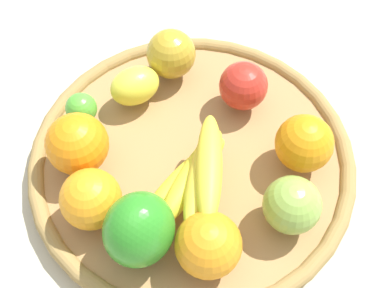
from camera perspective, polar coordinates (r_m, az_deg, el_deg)
The scene contains 13 objects.
ground_plane at distance 0.70m, azimuth 0.00°, elevation -2.45°, with size 2.40×2.40×0.00m, color #BEB599.
basket at distance 0.68m, azimuth 0.00°, elevation -1.69°, with size 0.45×0.45×0.03m.
apple_2 at distance 0.70m, azimuth 5.76°, elevation 6.87°, with size 0.07×0.07×0.07m, color red.
banana_bunch at distance 0.61m, azimuth 0.59°, elevation -3.41°, with size 0.16×0.12×0.08m.
orange_1 at distance 0.64m, azimuth -13.17°, elevation 0.00°, with size 0.08×0.08×0.08m, color orange.
apple_1 at distance 0.60m, azimuth 11.52°, elevation -6.95°, with size 0.07×0.07×0.07m, color #85AB44.
lime_0 at distance 0.70m, azimuth -12.73°, elevation 4.06°, with size 0.04×0.04×0.04m, color green.
orange_0 at distance 0.60m, azimuth -11.66°, elevation -6.28°, with size 0.07×0.07×0.07m, color orange.
bell_pepper at distance 0.56m, azimuth -6.16°, elevation -9.86°, with size 0.09×0.08×0.10m, color #2B8822.
orange_2 at distance 0.64m, azimuth 12.89°, elevation 0.07°, with size 0.08×0.08×0.08m, color orange.
lemon_0 at distance 0.71m, azimuth -6.64°, elevation 6.73°, with size 0.07×0.05×0.05m, color yellow.
orange_3 at distance 0.56m, azimuth 1.91°, elevation -11.62°, with size 0.08×0.08×0.08m, color orange.
apple_0 at distance 0.73m, azimuth -2.44°, elevation 10.41°, with size 0.07×0.07×0.07m, color #B19025.
Camera 1 is at (0.28, 0.23, 0.60)m, focal length 45.95 mm.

